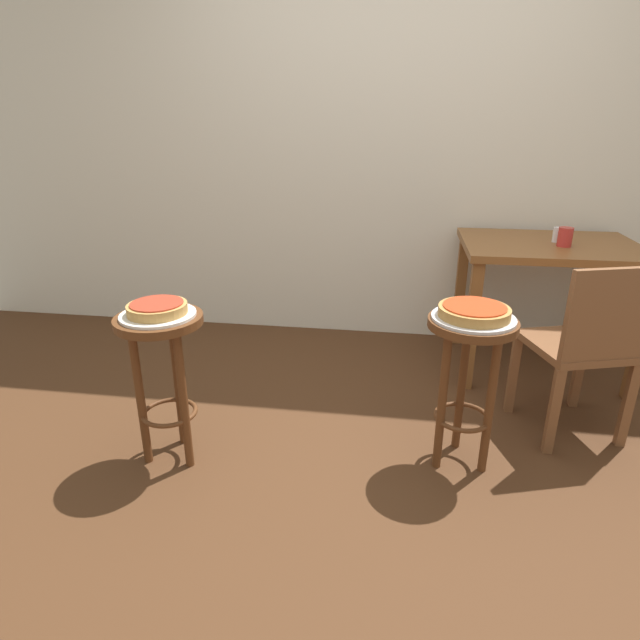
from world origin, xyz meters
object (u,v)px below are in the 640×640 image
stool_foreground (163,357)px  condiment_shaker (556,235)px  stool_middle (469,361)px  serving_plate_middle (473,318)px  pizza_middle (474,311)px  pizza_foreground (157,308)px  wooden_chair (586,345)px  serving_plate_foreground (158,315)px  dining_table (548,264)px  cup_near_edge (565,237)px

stool_foreground → condiment_shaker: (1.81, 1.20, 0.32)m
stool_middle → condiment_shaker: size_ratio=7.98×
serving_plate_middle → pizza_middle: size_ratio=1.18×
pizza_foreground → wooden_chair: size_ratio=0.28×
stool_foreground → stool_middle: (1.25, 0.15, 0.00)m
stool_foreground → wooden_chair: size_ratio=0.78×
serving_plate_foreground → stool_middle: 1.27m
stool_foreground → dining_table: (1.78, 1.17, 0.16)m
pizza_foreground → stool_middle: (1.25, 0.15, -0.22)m
serving_plate_foreground → wooden_chair: size_ratio=0.36×
serving_plate_middle → pizza_middle: pizza_middle is taller
serving_plate_middle → condiment_shaker: size_ratio=3.95×
stool_foreground → condiment_shaker: bearing=33.5°
cup_near_edge → pizza_foreground: bearing=-149.0°
condiment_shaker → stool_middle: bearing=-118.1°
serving_plate_foreground → stool_middle: (1.25, 0.15, -0.19)m
pizza_foreground → condiment_shaker: size_ratio=2.85×
serving_plate_middle → dining_table: (0.53, 1.02, -0.03)m
stool_middle → dining_table: bearing=62.5°
dining_table → wooden_chair: size_ratio=1.12×
cup_near_edge → wooden_chair: 0.74m
serving_plate_middle → dining_table: 1.15m
pizza_foreground → condiment_shaker: (1.81, 1.20, 0.10)m
serving_plate_foreground → serving_plate_middle: same height
dining_table → stool_middle: bearing=-117.5°
serving_plate_foreground → stool_middle: size_ratio=0.45×
pizza_foreground → serving_plate_middle: bearing=6.9°
pizza_foreground → serving_plate_middle: pizza_foreground is taller
pizza_foreground → pizza_middle: same height
stool_foreground → cup_near_edge: bearing=31.0°
dining_table → cup_near_edge: (0.04, -0.08, 0.17)m
serving_plate_foreground → pizza_middle: 1.26m
serving_plate_foreground → condiment_shaker: bearing=33.5°
stool_foreground → pizza_foreground: 0.22m
serving_plate_middle → wooden_chair: wooden_chair is taller
dining_table → wooden_chair: (0.01, -0.73, -0.17)m
serving_plate_middle → stool_middle: bearing=-90.0°
serving_plate_foreground → pizza_foreground: bearing=-2.7°
serving_plate_middle → condiment_shaker: bearing=61.9°
dining_table → condiment_shaker: condiment_shaker is taller
pizza_middle → cup_near_edge: bearing=58.7°
stool_foreground → dining_table: 2.14m
stool_foreground → serving_plate_middle: size_ratio=2.02×
stool_foreground → wooden_chair: 1.84m
pizza_foreground → dining_table: 2.13m
pizza_middle → wooden_chair: 0.66m
stool_foreground → dining_table: dining_table is taller
stool_middle → pizza_middle: pizza_middle is taller
dining_table → condiment_shaker: (0.03, 0.03, 0.16)m
dining_table → wooden_chair: wooden_chair is taller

